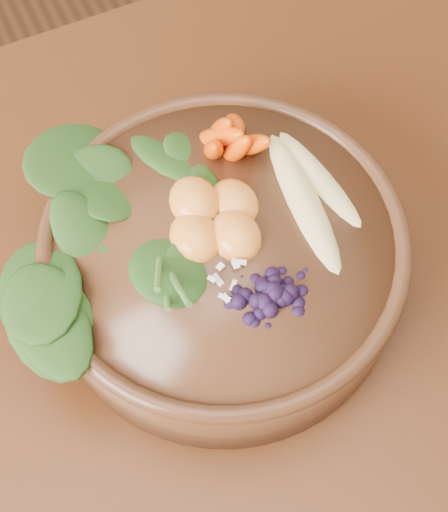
{
  "coord_description": "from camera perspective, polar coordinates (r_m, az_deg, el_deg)",
  "views": [
    {
      "loc": [
        -0.01,
        -0.18,
        1.34
      ],
      "look_at": [
        0.12,
        0.08,
        0.8
      ],
      "focal_mm": 50.0,
      "sensor_mm": 36.0,
      "label": 1
    }
  ],
  "objects": [
    {
      "name": "stoneware_bowl",
      "position": [
        0.62,
        0.0,
        -0.44
      ],
      "size": [
        0.33,
        0.33,
        0.08
      ],
      "primitive_type": "cylinder",
      "rotation": [
        0.0,
        0.0,
        0.08
      ],
      "color": "#4E2C18",
      "rests_on": "dining_table"
    },
    {
      "name": "carrot_cluster",
      "position": [
        0.6,
        0.63,
        11.6
      ],
      "size": [
        0.07,
        0.07,
        0.08
      ],
      "primitive_type": null,
      "rotation": [
        0.0,
        0.0,
        0.08
      ],
      "color": "#E74600",
      "rests_on": "stoneware_bowl"
    },
    {
      "name": "mandarin_cluster",
      "position": [
        0.58,
        -0.76,
        3.78
      ],
      "size": [
        0.1,
        0.1,
        0.03
      ],
      "primitive_type": null,
      "rotation": [
        0.0,
        0.0,
        0.08
      ],
      "color": "orange",
      "rests_on": "stoneware_bowl"
    },
    {
      "name": "banana_halves",
      "position": [
        0.6,
        7.14,
        6.08
      ],
      "size": [
        0.07,
        0.17,
        0.03
      ],
      "rotation": [
        0.0,
        0.0,
        0.08
      ],
      "color": "#E0CC84",
      "rests_on": "stoneware_bowl"
    },
    {
      "name": "kale_heap",
      "position": [
        0.58,
        -7.18,
        5.22
      ],
      "size": [
        0.21,
        0.19,
        0.05
      ],
      "primitive_type": null,
      "rotation": [
        0.0,
        0.0,
        0.08
      ],
      "color": "#264A1A",
      "rests_on": "stoneware_bowl"
    },
    {
      "name": "coconut_flakes",
      "position": [
        0.57,
        1.24,
        0.15
      ],
      "size": [
        0.1,
        0.08,
        0.01
      ],
      "primitive_type": null,
      "rotation": [
        0.0,
        0.0,
        0.08
      ],
      "color": "white",
      "rests_on": "stoneware_bowl"
    },
    {
      "name": "dining_table",
      "position": [
        0.7,
        -5.93,
        -14.46
      ],
      "size": [
        1.6,
        0.9,
        0.75
      ],
      "color": "#331C0C",
      "rests_on": "ground"
    },
    {
      "name": "blueberry_pile",
      "position": [
        0.54,
        3.64,
        -2.36
      ],
      "size": [
        0.15,
        0.12,
        0.04
      ],
      "primitive_type": null,
      "rotation": [
        0.0,
        0.0,
        0.08
      ],
      "color": "black",
      "rests_on": "stoneware_bowl"
    }
  ]
}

